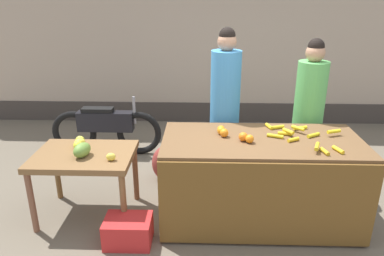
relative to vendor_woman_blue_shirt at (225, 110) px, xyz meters
The scene contains 12 objects.
ground_plane 1.19m from the vendor_woman_blue_shirt, 89.50° to the right, with size 24.00×24.00×0.00m, color #665B4C.
market_wall_back 2.53m from the vendor_woman_blue_shirt, 89.85° to the left, with size 9.75×0.23×3.53m.
fruit_stall_counter 0.94m from the vendor_woman_blue_shirt, 65.32° to the right, with size 1.95×0.95×0.90m.
side_table_wooden 1.65m from the vendor_woman_blue_shirt, 154.07° to the right, with size 1.00×0.74×0.72m.
banana_bunch_pile 0.97m from the vendor_woman_blue_shirt, 43.07° to the right, with size 0.74×0.76×0.07m.
orange_pile 0.69m from the vendor_woman_blue_shirt, 86.68° to the right, with size 0.34×0.33×0.09m.
mango_papaya_pile 1.63m from the vendor_woman_blue_shirt, 154.23° to the right, with size 0.53×0.49×0.14m.
vendor_woman_blue_shirt is the anchor object (origin of this frame).
vendor_woman_green_shirt 0.96m from the vendor_woman_blue_shirt, ahead, with size 0.34×0.34×1.78m.
parked_motorcycle 1.94m from the vendor_woman_blue_shirt, 152.78° to the left, with size 1.60×0.18×0.88m.
produce_crate 1.72m from the vendor_woman_blue_shirt, 128.99° to the right, with size 0.44×0.32×0.26m, color red.
produce_sack 1.02m from the vendor_woman_blue_shirt, behind, with size 0.36×0.30×0.46m, color maroon.
Camera 1 is at (-0.26, -3.28, 2.24)m, focal length 33.74 mm.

